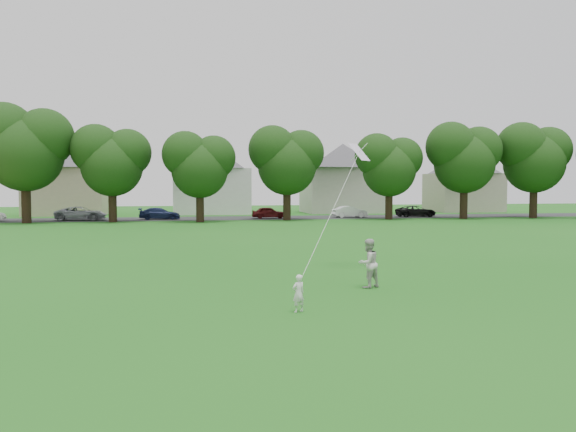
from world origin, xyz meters
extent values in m
plane|color=#185D15|center=(0.00, 0.00, 0.00)|extent=(160.00, 160.00, 0.00)
cube|color=#2D2D30|center=(0.00, 42.00, 0.01)|extent=(90.00, 7.00, 0.01)
imported|color=silver|center=(-0.47, -0.61, 0.48)|extent=(0.41, 0.35, 0.96)
imported|color=beige|center=(2.38, 2.34, 0.77)|extent=(0.93, 0.84, 1.54)
plane|color=white|center=(3.42, 6.56, 4.51)|extent=(1.09, 1.07, 0.68)
cylinder|color=white|center=(1.48, 2.98, 2.60)|extent=(0.01, 0.01, 9.01)
cylinder|color=black|center=(-16.69, 37.75, 2.02)|extent=(0.79, 0.79, 4.05)
cylinder|color=black|center=(-9.46, 37.71, 1.69)|extent=(0.73, 0.73, 3.38)
cylinder|color=black|center=(-1.78, 36.44, 1.57)|extent=(0.71, 0.71, 3.15)
cylinder|color=black|center=(6.40, 37.77, 1.73)|extent=(0.74, 0.74, 3.46)
cylinder|color=black|center=(16.41, 37.34, 1.61)|extent=(0.72, 0.72, 3.23)
cylinder|color=black|center=(24.07, 36.98, 1.85)|extent=(0.76, 0.76, 3.70)
cylinder|color=black|center=(31.61, 36.79, 1.87)|extent=(0.76, 0.76, 3.74)
imported|color=#8F929C|center=(-12.72, 41.00, 0.65)|extent=(4.74, 2.37, 1.29)
imported|color=#151E43|center=(-5.50, 41.00, 0.58)|extent=(3.93, 1.63, 1.14)
imported|color=#561113|center=(5.15, 41.00, 0.59)|extent=(3.48, 1.58, 1.16)
imported|color=silver|center=(13.55, 41.00, 0.60)|extent=(3.64, 1.50, 1.17)
imported|color=black|center=(20.82, 41.00, 0.59)|extent=(4.23, 2.02, 1.17)
cube|color=#BAAB8B|center=(-16.00, 52.00, 2.63)|extent=(8.29, 7.22, 5.26)
pyramid|color=#4B494E|center=(-16.00, 52.00, 8.15)|extent=(11.96, 11.96, 2.89)
cube|color=white|center=(0.00, 52.00, 2.63)|extent=(8.70, 6.93, 5.26)
pyramid|color=#4B494E|center=(0.00, 52.00, 8.16)|extent=(12.55, 12.55, 2.89)
cube|color=beige|center=(16.00, 52.00, 2.71)|extent=(9.36, 7.11, 5.43)
pyramid|color=#4B494E|center=(16.00, 52.00, 8.42)|extent=(13.50, 13.50, 2.99)
cube|color=#B5AA96|center=(32.00, 52.00, 2.42)|extent=(8.25, 6.64, 4.84)
pyramid|color=#4B494E|center=(32.00, 52.00, 7.49)|extent=(11.90, 11.90, 2.66)
camera|label=1|loc=(-3.33, -14.36, 3.17)|focal=35.00mm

